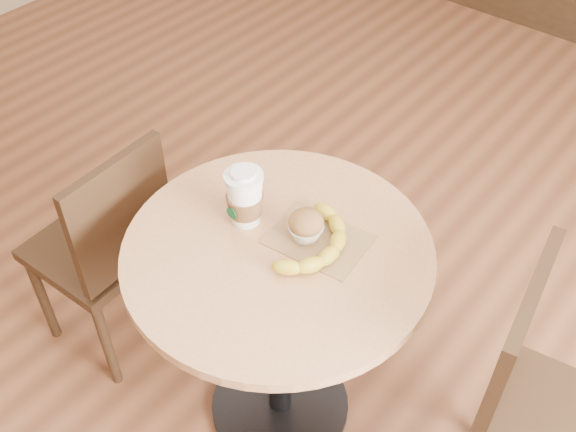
% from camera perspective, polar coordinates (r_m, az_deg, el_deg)
% --- Properties ---
extents(cafe_table, '(0.78, 0.78, 0.75)m').
position_cam_1_polar(cafe_table, '(1.81, -0.81, -6.83)').
color(cafe_table, black).
rests_on(cafe_table, ground).
extents(chair_left, '(0.39, 0.39, 0.84)m').
position_cam_1_polar(chair_left, '(2.15, -15.03, -2.38)').
color(chair_left, black).
rests_on(chair_left, ground).
extents(chair_right, '(0.46, 0.46, 0.91)m').
position_cam_1_polar(chair_right, '(1.79, 20.67, -15.50)').
color(chair_right, black).
rests_on(chair_right, ground).
extents(kraft_bag, '(0.26, 0.21, 0.00)m').
position_cam_1_polar(kraft_bag, '(1.69, 2.59, -1.99)').
color(kraft_bag, olive).
rests_on(kraft_bag, cafe_table).
extents(coffee_cup, '(0.10, 0.10, 0.16)m').
position_cam_1_polar(coffee_cup, '(1.69, -3.68, 1.44)').
color(coffee_cup, white).
rests_on(coffee_cup, cafe_table).
extents(muffin, '(0.09, 0.09, 0.08)m').
position_cam_1_polar(muffin, '(1.66, 1.52, -0.85)').
color(muffin, silver).
rests_on(muffin, kraft_bag).
extents(banana, '(0.21, 0.30, 0.04)m').
position_cam_1_polar(banana, '(1.65, 2.36, -2.33)').
color(banana, gold).
rests_on(banana, kraft_bag).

